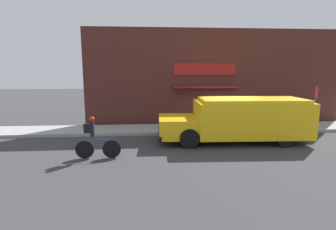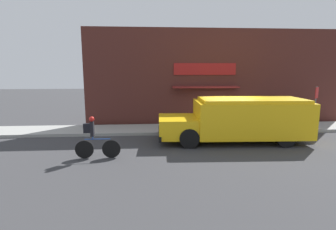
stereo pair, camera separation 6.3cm
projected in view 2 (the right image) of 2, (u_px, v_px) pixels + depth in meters
ground_plane at (227, 134)px, 13.84m from camera, size 70.00×70.00×0.00m
sidewalk at (222, 128)px, 14.90m from camera, size 28.00×2.19×0.15m
storefront at (216, 78)px, 15.86m from camera, size 15.83×0.86×5.78m
school_bus at (240, 119)px, 12.28m from camera, size 6.96×2.99×2.05m
cyclist at (94, 139)px, 9.95m from camera, size 1.72×0.20×1.63m
stop_sign_post at (316, 100)px, 14.46m from camera, size 0.45×0.45×2.31m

